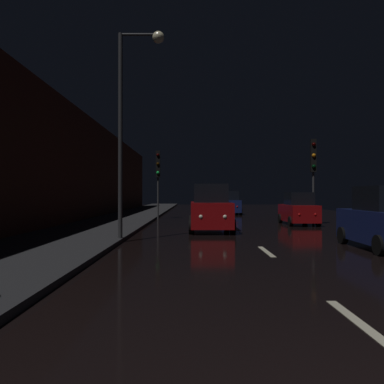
# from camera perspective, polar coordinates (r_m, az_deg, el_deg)

# --- Properties ---
(ground) EXTENTS (26.45, 84.00, 0.02)m
(ground) POSITION_cam_1_polar(r_m,az_deg,el_deg) (27.01, 4.95, -4.11)
(ground) COLOR black
(sidewalk_left) EXTENTS (4.40, 84.00, 0.15)m
(sidewalk_left) POSITION_cam_1_polar(r_m,az_deg,el_deg) (27.32, -9.93, -3.89)
(sidewalk_left) COLOR #28282B
(sidewalk_left) RESTS_ON ground
(building_facade_left) EXTENTS (0.80, 63.00, 7.06)m
(building_facade_left) POSITION_cam_1_polar(r_m,az_deg,el_deg) (24.55, -17.36, 3.80)
(building_facade_left) COLOR #472319
(building_facade_left) RESTS_ON ground
(lane_centerline) EXTENTS (0.16, 16.91, 0.01)m
(lane_centerline) POSITION_cam_1_polar(r_m,az_deg,el_deg) (12.82, 10.44, -8.20)
(lane_centerline) COLOR beige
(lane_centerline) RESTS_ON ground
(traffic_light_far_right) EXTENTS (0.35, 0.48, 4.95)m
(traffic_light_far_right) POSITION_cam_1_polar(r_m,az_deg,el_deg) (23.78, 17.26, 4.10)
(traffic_light_far_right) COLOR #38383A
(traffic_light_far_right) RESTS_ON ground
(traffic_light_far_left) EXTENTS (0.32, 0.46, 4.90)m
(traffic_light_far_left) POSITION_cam_1_polar(r_m,az_deg,el_deg) (28.36, -4.86, 3.28)
(traffic_light_far_left) COLOR #38383A
(traffic_light_far_left) RESTS_ON ground
(streetlamp_overhead) EXTENTS (1.70, 0.44, 7.79)m
(streetlamp_overhead) POSITION_cam_1_polar(r_m,az_deg,el_deg) (15.02, -8.58, 12.52)
(streetlamp_overhead) COLOR #2D2D30
(streetlamp_overhead) RESTS_ON ground
(car_approaching_headlights) EXTENTS (2.07, 4.47, 2.25)m
(car_approaching_headlights) POSITION_cam_1_polar(r_m,az_deg,el_deg) (19.04, 2.77, -2.55)
(car_approaching_headlights) COLOR maroon
(car_approaching_headlights) RESTS_ON ground
(car_parked_right_far) EXTENTS (1.72, 3.73, 1.88)m
(car_parked_right_far) POSITION_cam_1_polar(r_m,az_deg,el_deg) (23.76, 15.25, -2.51)
(car_parked_right_far) COLOR maroon
(car_parked_right_far) RESTS_ON ground
(car_distant_taillights) EXTENTS (1.88, 4.08, 2.05)m
(car_distant_taillights) POSITION_cam_1_polar(r_m,az_deg,el_deg) (35.05, 5.53, -1.70)
(car_distant_taillights) COLOR #141E51
(car_distant_taillights) RESTS_ON ground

